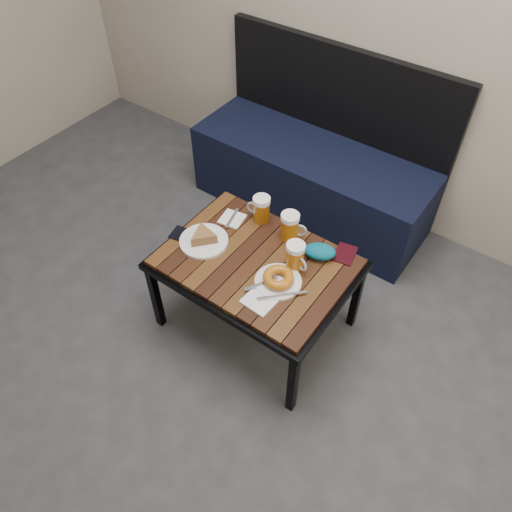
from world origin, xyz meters
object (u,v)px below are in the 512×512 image
Objects in this scene: beer_mug_centre at (290,226)px; bench at (314,172)px; beer_mug_left at (261,209)px; beer_mug_right at (295,256)px; plate_pie at (204,238)px; cafe_table at (256,267)px; plate_bagel at (278,279)px; passport_burgundy at (345,254)px; passport_navy at (184,235)px; knit_pouch at (320,251)px.

bench is at bearing 92.47° from beer_mug_centre.
beer_mug_right is (0.29, -0.16, 0.00)m from beer_mug_left.
beer_mug_right reaches higher than plate_pie.
beer_mug_left is (-0.14, 0.23, 0.11)m from cafe_table.
beer_mug_right is 0.56× the size of plate_bagel.
beer_mug_centre is 1.03× the size of beer_mug_right.
plate_bagel is (0.41, -0.00, -0.00)m from plate_pie.
cafe_table is 6.40× the size of beer_mug_left.
plate_pie reaches higher than passport_burgundy.
cafe_table is 0.20m from beer_mug_right.
plate_pie is 1.85× the size of passport_navy.
plate_pie is (-0.41, -0.12, -0.04)m from beer_mug_right.
plate_pie is at bearing -169.44° from cafe_table.
passport_navy is at bearing -97.15° from bench.
bench reaches higher than cafe_table.
knit_pouch is (0.45, -0.73, 0.23)m from bench.
cafe_table is at bearing 161.64° from plate_bagel.
beer_mug_centre is at bearing 78.97° from cafe_table.
passport_burgundy is (0.56, 0.31, -0.02)m from plate_pie.
passport_navy is 0.63m from knit_pouch.
passport_burgundy is at bearing 104.31° from passport_navy.
passport_navy is at bearing -145.83° from beer_mug_right.
passport_burgundy is at bearing 177.74° from beer_mug_left.
knit_pouch is (0.06, 0.11, -0.04)m from beer_mug_right.
knit_pouch is at bearing 74.96° from plate_bagel.
beer_mug_left is 0.93× the size of knit_pouch.
beer_mug_left is at bearing 154.06° from beer_mug_centre.
beer_mug_centre reaches higher than passport_navy.
plate_bagel is at bearing -126.49° from passport_burgundy.
passport_navy is (-0.40, -0.28, -0.07)m from beer_mug_centre.
beer_mug_left is at bearing 66.31° from plate_pie.
plate_pie is (-0.02, -0.96, 0.22)m from bench.
beer_mug_right reaches higher than passport_navy.
plate_pie reaches higher than cafe_table.
beer_mug_right is 0.43m from plate_pie.
passport_navy is 0.74m from passport_burgundy.
bench is 10.66× the size of beer_mug_left.
beer_mug_left is 0.35m from knit_pouch.
beer_mug_centre is at bearing 172.20° from knit_pouch.
plate_bagel is (0.39, -0.96, 0.22)m from bench.
knit_pouch is (-0.09, -0.08, 0.03)m from passport_burgundy.
beer_mug_centre reaches higher than knit_pouch.
passport_burgundy is at bearing 28.95° from plate_pie.
plate_bagel is 1.94× the size of passport_burgundy.
passport_burgundy is (0.26, 0.05, -0.07)m from beer_mug_centre.
passport_burgundy is (0.66, 0.33, 0.00)m from passport_navy.
cafe_table is 3.56× the size of plate_bagel.
beer_mug_left is at bearing 120.68° from cafe_table.
bench is 0.98m from plate_pie.
bench is 0.74m from beer_mug_left.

